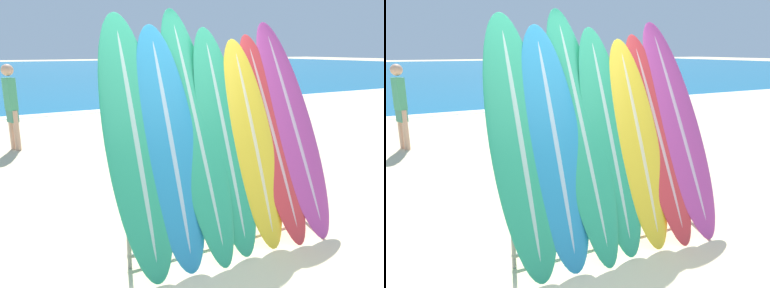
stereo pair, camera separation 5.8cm
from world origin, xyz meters
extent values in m
plane|color=beige|center=(0.00, 0.00, 0.00)|extent=(160.00, 160.00, 0.00)
cube|color=#146693|center=(0.00, 39.70, 0.00)|extent=(120.00, 60.00, 0.00)
cube|color=white|center=(0.00, 10.00, 0.01)|extent=(120.00, 0.60, 0.01)
cylinder|color=gray|center=(-0.76, 0.57, 0.44)|extent=(0.04, 0.04, 0.88)
cylinder|color=gray|center=(1.43, 0.57, 0.44)|extent=(0.04, 0.04, 0.88)
cylinder|color=gray|center=(0.34, 0.57, 0.86)|extent=(2.23, 0.04, 0.04)
cylinder|color=gray|center=(0.34, 0.57, 0.12)|extent=(2.23, 0.04, 0.04)
ellipsoid|color=#289E70|center=(-0.62, 0.67, 1.18)|extent=(0.58, 1.04, 2.37)
ellipsoid|color=#9AC3B3|center=(-0.62, 0.67, 1.18)|extent=(0.10, 1.01, 2.28)
ellipsoid|color=teal|center=(-0.29, 0.64, 1.13)|extent=(0.56, 1.00, 2.27)
ellipsoid|color=#98BACC|center=(-0.29, 0.64, 1.13)|extent=(0.10, 0.97, 2.18)
ellipsoid|color=#289E70|center=(0.03, 0.71, 1.23)|extent=(0.51, 1.28, 2.45)
ellipsoid|color=#9AC3B3|center=(0.03, 0.71, 1.23)|extent=(0.09, 1.24, 2.36)
ellipsoid|color=#289E70|center=(0.33, 0.65, 1.13)|extent=(0.53, 1.00, 2.25)
ellipsoid|color=#9AC3B3|center=(0.33, 0.65, 1.13)|extent=(0.10, 0.96, 2.17)
ellipsoid|color=yellow|center=(0.66, 0.61, 1.07)|extent=(0.52, 0.97, 2.14)
ellipsoid|color=beige|center=(0.66, 0.61, 1.07)|extent=(0.09, 0.94, 2.06)
ellipsoid|color=red|center=(0.96, 0.66, 1.10)|extent=(0.50, 1.17, 2.20)
ellipsoid|color=#D59E9F|center=(0.96, 0.66, 1.10)|extent=(0.09, 1.13, 2.11)
ellipsoid|color=#B23D8E|center=(1.28, 0.69, 1.18)|extent=(0.60, 1.30, 2.35)
ellipsoid|color=#CAA1BE|center=(1.28, 0.69, 1.18)|extent=(0.11, 1.26, 2.27)
cylinder|color=beige|center=(1.75, 4.52, 0.36)|extent=(0.10, 0.10, 0.72)
cylinder|color=beige|center=(1.71, 4.37, 0.36)|extent=(0.10, 0.10, 0.72)
cube|color=gold|center=(1.73, 4.45, 0.61)|extent=(0.17, 0.23, 0.22)
cube|color=#42996B|center=(1.73, 4.45, 1.00)|extent=(0.19, 0.25, 0.56)
sphere|color=beige|center=(1.73, 4.45, 1.41)|extent=(0.20, 0.20, 0.20)
cylinder|color=tan|center=(-1.44, 5.91, 0.41)|extent=(0.11, 0.11, 0.82)
cylinder|color=tan|center=(-1.37, 5.74, 0.41)|extent=(0.11, 0.11, 0.82)
cube|color=#478466|center=(-1.40, 5.83, 0.70)|extent=(0.22, 0.27, 0.25)
cube|color=#42996B|center=(-1.40, 5.83, 1.15)|extent=(0.25, 0.29, 0.64)
sphere|color=tan|center=(-1.40, 5.83, 1.62)|extent=(0.23, 0.23, 0.23)
camera|label=1|loc=(-1.72, -2.49, 2.01)|focal=35.00mm
camera|label=2|loc=(-1.67, -2.51, 2.01)|focal=35.00mm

